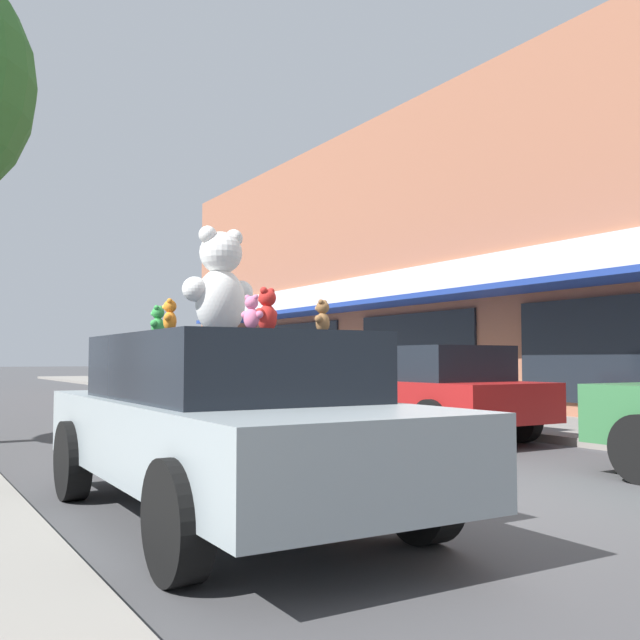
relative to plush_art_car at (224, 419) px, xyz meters
name	(u,v)px	position (x,y,z in m)	size (l,w,h in m)	color
ground_plane	(490,497)	(2.38, -0.43, -0.77)	(260.00, 260.00, 0.00)	#424244
plush_art_car	(224,419)	(0.00, 0.00, 0.00)	(1.95, 4.43, 1.42)	#8C999E
teddy_bear_giant	(220,284)	(0.10, 0.34, 1.09)	(0.68, 0.44, 0.91)	white
teddy_bear_red	(267,311)	(0.09, -0.55, 0.81)	(0.24, 0.19, 0.33)	red
teddy_bear_pink	(252,313)	(-0.25, -0.99, 0.77)	(0.14, 0.17, 0.23)	pink
teddy_bear_blue	(220,325)	(0.40, 1.03, 0.79)	(0.18, 0.19, 0.27)	blue
teddy_bear_brown	(322,317)	(0.53, -0.61, 0.78)	(0.18, 0.16, 0.26)	olive
teddy_bear_green	(158,322)	(-0.25, 0.89, 0.79)	(0.18, 0.20, 0.28)	green
teddy_bear_orange	(170,316)	(-0.59, -0.39, 0.77)	(0.13, 0.17, 0.23)	orange
parked_car_far_center	(419,387)	(4.98, 3.76, 0.02)	(1.91, 4.30, 1.44)	maroon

